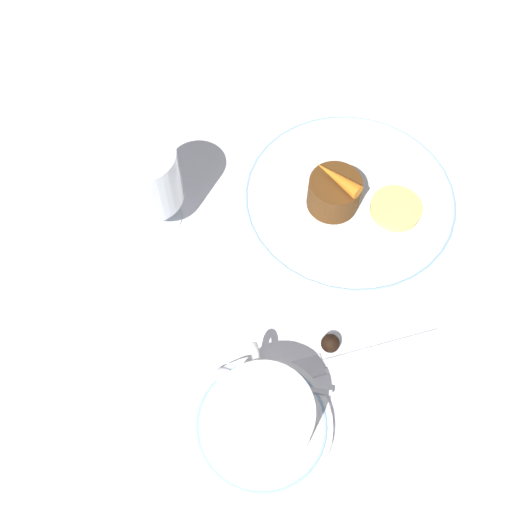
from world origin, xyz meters
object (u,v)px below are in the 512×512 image
(dinner_plate, at_px, (349,199))
(dessert_cake, at_px, (334,191))
(coffee_cup, at_px, (263,417))
(wine_glass, at_px, (148,180))
(fork, at_px, (340,359))

(dinner_plate, xyz_separation_m, dessert_cake, (-0.00, 0.02, 0.03))
(coffee_cup, bearing_deg, wine_glass, 19.68)
(wine_glass, bearing_deg, dinner_plate, -92.08)
(wine_glass, xyz_separation_m, dessert_cake, (-0.01, -0.21, -0.04))
(dinner_plate, bearing_deg, fork, 166.05)
(coffee_cup, height_order, dessert_cake, coffee_cup)
(dinner_plate, height_order, dessert_cake, dessert_cake)
(wine_glass, xyz_separation_m, fork, (-0.20, -0.18, -0.07))
(fork, bearing_deg, dinner_plate, -13.95)
(coffee_cup, relative_size, dessert_cake, 2.00)
(dinner_plate, xyz_separation_m, wine_glass, (0.01, 0.23, 0.07))
(coffee_cup, height_order, fork, coffee_cup)
(dinner_plate, height_order, wine_glass, wine_glass)
(dinner_plate, bearing_deg, dessert_cake, 98.90)
(dessert_cake, bearing_deg, dinner_plate, -81.10)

